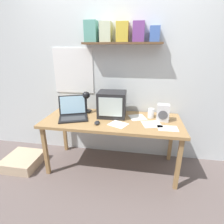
{
  "coord_description": "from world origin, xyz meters",
  "views": [
    {
      "loc": [
        0.34,
        -2.01,
        1.56
      ],
      "look_at": [
        0.0,
        0.0,
        0.81
      ],
      "focal_mm": 28.0,
      "sensor_mm": 36.0,
      "label": 1
    }
  ],
  "objects_px": {
    "printed_handout": "(118,124)",
    "open_notebook": "(152,124)",
    "corner_desk": "(112,124)",
    "loose_paper_near_laptop": "(137,117)",
    "floor_cushion": "(23,161)",
    "juice_glass": "(151,114)",
    "loose_paper_near_monitor": "(168,128)",
    "laptop": "(73,112)",
    "computer_mouse": "(97,123)",
    "crt_monitor": "(112,104)",
    "space_heater": "(163,113)",
    "desk_lamp": "(86,99)"
  },
  "relations": [
    {
      "from": "laptop",
      "to": "corner_desk",
      "type": "bearing_deg",
      "value": -20.12
    },
    {
      "from": "crt_monitor",
      "to": "juice_glass",
      "type": "height_order",
      "value": "crt_monitor"
    },
    {
      "from": "loose_paper_near_monitor",
      "to": "floor_cushion",
      "type": "height_order",
      "value": "loose_paper_near_monitor"
    },
    {
      "from": "desk_lamp",
      "to": "juice_glass",
      "type": "height_order",
      "value": "desk_lamp"
    },
    {
      "from": "laptop",
      "to": "juice_glass",
      "type": "bearing_deg",
      "value": -12.27
    },
    {
      "from": "corner_desk",
      "to": "open_notebook",
      "type": "bearing_deg",
      "value": -8.06
    },
    {
      "from": "corner_desk",
      "to": "open_notebook",
      "type": "distance_m",
      "value": 0.5
    },
    {
      "from": "laptop",
      "to": "loose_paper_near_laptop",
      "type": "height_order",
      "value": "laptop"
    },
    {
      "from": "juice_glass",
      "to": "floor_cushion",
      "type": "height_order",
      "value": "juice_glass"
    },
    {
      "from": "loose_paper_near_laptop",
      "to": "floor_cushion",
      "type": "height_order",
      "value": "loose_paper_near_laptop"
    },
    {
      "from": "open_notebook",
      "to": "loose_paper_near_laptop",
      "type": "bearing_deg",
      "value": 133.29
    },
    {
      "from": "juice_glass",
      "to": "loose_paper_near_laptop",
      "type": "distance_m",
      "value": 0.18
    },
    {
      "from": "open_notebook",
      "to": "juice_glass",
      "type": "bearing_deg",
      "value": 91.49
    },
    {
      "from": "desk_lamp",
      "to": "computer_mouse",
      "type": "xyz_separation_m",
      "value": [
        0.23,
        -0.35,
        -0.18
      ]
    },
    {
      "from": "printed_handout",
      "to": "corner_desk",
      "type": "bearing_deg",
      "value": 124.95
    },
    {
      "from": "corner_desk",
      "to": "floor_cushion",
      "type": "height_order",
      "value": "corner_desk"
    },
    {
      "from": "desk_lamp",
      "to": "printed_handout",
      "type": "xyz_separation_m",
      "value": [
        0.48,
        -0.33,
        -0.2
      ]
    },
    {
      "from": "laptop",
      "to": "floor_cushion",
      "type": "distance_m",
      "value": 1.03
    },
    {
      "from": "floor_cushion",
      "to": "loose_paper_near_monitor",
      "type": "bearing_deg",
      "value": 1.09
    },
    {
      "from": "printed_handout",
      "to": "open_notebook",
      "type": "bearing_deg",
      "value": 10.19
    },
    {
      "from": "space_heater",
      "to": "printed_handout",
      "type": "height_order",
      "value": "space_heater"
    },
    {
      "from": "corner_desk",
      "to": "desk_lamp",
      "type": "xyz_separation_m",
      "value": [
        -0.39,
        0.19,
        0.26
      ]
    },
    {
      "from": "crt_monitor",
      "to": "computer_mouse",
      "type": "relative_size",
      "value": 3.32
    },
    {
      "from": "crt_monitor",
      "to": "desk_lamp",
      "type": "relative_size",
      "value": 1.19
    },
    {
      "from": "space_heater",
      "to": "juice_glass",
      "type": "bearing_deg",
      "value": 154.65
    },
    {
      "from": "corner_desk",
      "to": "laptop",
      "type": "bearing_deg",
      "value": -179.16
    },
    {
      "from": "computer_mouse",
      "to": "printed_handout",
      "type": "relative_size",
      "value": 0.42
    },
    {
      "from": "corner_desk",
      "to": "space_heater",
      "type": "height_order",
      "value": "space_heater"
    },
    {
      "from": "desk_lamp",
      "to": "floor_cushion",
      "type": "xyz_separation_m",
      "value": [
        -0.85,
        -0.38,
        -0.83
      ]
    },
    {
      "from": "juice_glass",
      "to": "open_notebook",
      "type": "relative_size",
      "value": 0.46
    },
    {
      "from": "laptop",
      "to": "space_heater",
      "type": "bearing_deg",
      "value": -17.43
    },
    {
      "from": "juice_glass",
      "to": "computer_mouse",
      "type": "bearing_deg",
      "value": -153.89
    },
    {
      "from": "juice_glass",
      "to": "loose_paper_near_laptop",
      "type": "bearing_deg",
      "value": -170.92
    },
    {
      "from": "computer_mouse",
      "to": "printed_handout",
      "type": "distance_m",
      "value": 0.25
    },
    {
      "from": "juice_glass",
      "to": "space_heater",
      "type": "xyz_separation_m",
      "value": [
        0.14,
        -0.08,
        0.05
      ]
    },
    {
      "from": "printed_handout",
      "to": "crt_monitor",
      "type": "bearing_deg",
      "value": 114.64
    },
    {
      "from": "printed_handout",
      "to": "computer_mouse",
      "type": "bearing_deg",
      "value": -173.63
    },
    {
      "from": "open_notebook",
      "to": "loose_paper_near_monitor",
      "type": "bearing_deg",
      "value": -27.12
    },
    {
      "from": "juice_glass",
      "to": "space_heater",
      "type": "height_order",
      "value": "space_heater"
    },
    {
      "from": "corner_desk",
      "to": "loose_paper_near_laptop",
      "type": "xyz_separation_m",
      "value": [
        0.31,
        0.12,
        0.06
      ]
    },
    {
      "from": "computer_mouse",
      "to": "loose_paper_near_laptop",
      "type": "height_order",
      "value": "computer_mouse"
    },
    {
      "from": "laptop",
      "to": "juice_glass",
      "type": "distance_m",
      "value": 1.01
    },
    {
      "from": "juice_glass",
      "to": "floor_cushion",
      "type": "relative_size",
      "value": 0.27
    },
    {
      "from": "crt_monitor",
      "to": "desk_lamp",
      "type": "xyz_separation_m",
      "value": [
        -0.37,
        0.07,
        0.03
      ]
    },
    {
      "from": "printed_handout",
      "to": "floor_cushion",
      "type": "relative_size",
      "value": 0.57
    },
    {
      "from": "loose_paper_near_laptop",
      "to": "floor_cushion",
      "type": "bearing_deg",
      "value": -168.64
    },
    {
      "from": "juice_glass",
      "to": "loose_paper_near_laptop",
      "type": "height_order",
      "value": "juice_glass"
    },
    {
      "from": "crt_monitor",
      "to": "loose_paper_near_monitor",
      "type": "height_order",
      "value": "crt_monitor"
    },
    {
      "from": "space_heater",
      "to": "computer_mouse",
      "type": "xyz_separation_m",
      "value": [
        -0.77,
        -0.23,
        -0.09
      ]
    },
    {
      "from": "floor_cushion",
      "to": "laptop",
      "type": "bearing_deg",
      "value": 14.45
    }
  ]
}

